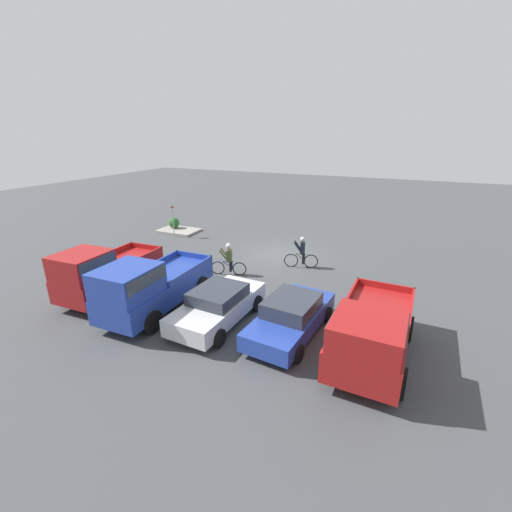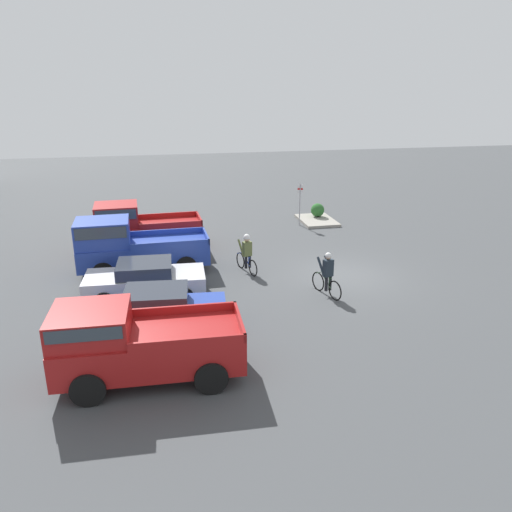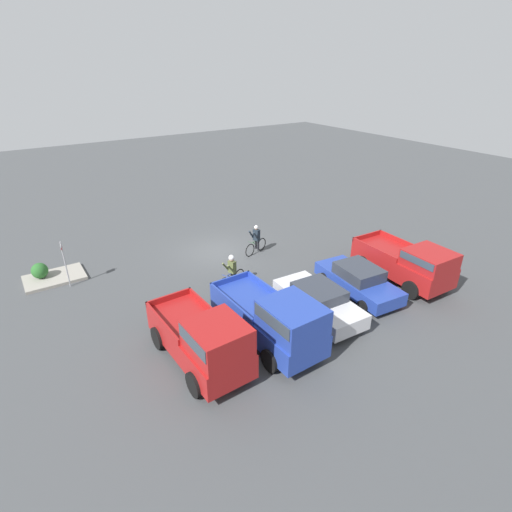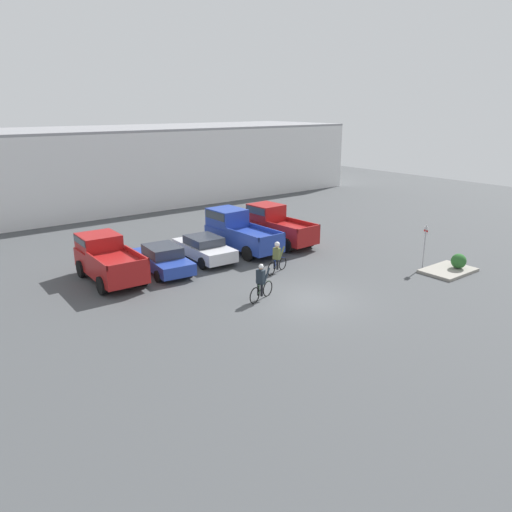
% 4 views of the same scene
% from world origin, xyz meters
% --- Properties ---
extents(ground_plane, '(80.00, 80.00, 0.00)m').
position_xyz_m(ground_plane, '(0.00, 0.00, 0.00)').
color(ground_plane, '#424447').
extents(pickup_truck_0, '(2.46, 5.03, 2.13)m').
position_xyz_m(pickup_truck_0, '(-6.12, 8.37, 1.12)').
color(pickup_truck_0, maroon).
rests_on(pickup_truck_0, ground_plane).
extents(sedan_0, '(2.30, 4.62, 1.41)m').
position_xyz_m(sedan_0, '(-3.33, 7.76, 0.70)').
color(sedan_0, '#233D9E').
rests_on(sedan_0, ground_plane).
extents(sedan_1, '(2.21, 4.51, 1.39)m').
position_xyz_m(sedan_1, '(-0.53, 8.12, 0.71)').
color(sedan_1, silver).
rests_on(sedan_1, ground_plane).
extents(pickup_truck_1, '(2.27, 5.42, 2.37)m').
position_xyz_m(pickup_truck_1, '(2.26, 8.72, 1.22)').
color(pickup_truck_1, '#233D9E').
rests_on(pickup_truck_1, ground_plane).
extents(pickup_truck_2, '(2.29, 4.92, 2.38)m').
position_xyz_m(pickup_truck_2, '(5.05, 8.37, 1.22)').
color(pickup_truck_2, maroon).
rests_on(pickup_truck_2, ground_plane).
extents(cyclist_0, '(1.77, 0.65, 1.71)m').
position_xyz_m(cyclist_0, '(1.32, 3.89, 0.88)').
color(cyclist_0, black).
rests_on(cyclist_0, ground_plane).
extents(cyclist_1, '(1.76, 0.64, 1.73)m').
position_xyz_m(cyclist_1, '(-1.76, 1.39, 0.84)').
color(cyclist_1, black).
rests_on(cyclist_1, ground_plane).
extents(fire_lane_sign, '(0.11, 0.29, 2.41)m').
position_xyz_m(fire_lane_sign, '(8.01, -0.46, 1.46)').
color(fire_lane_sign, '#9E9EA3').
rests_on(fire_lane_sign, ground_plane).
extents(curb_island, '(2.84, 1.94, 0.15)m').
position_xyz_m(curb_island, '(8.53, -1.69, 0.07)').
color(curb_island, gray).
rests_on(curb_island, ground_plane).
extents(shrub, '(0.79, 0.79, 0.79)m').
position_xyz_m(shrub, '(9.09, -1.90, 0.55)').
color(shrub, '#286028').
rests_on(shrub, curb_island).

